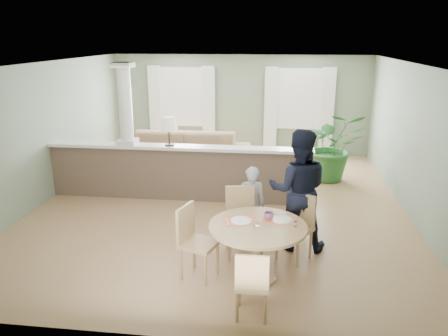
# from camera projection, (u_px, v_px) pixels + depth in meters

# --- Properties ---
(ground) EXTENTS (8.00, 8.00, 0.00)m
(ground) POSITION_uv_depth(u_px,v_px,m) (221.00, 204.00, 8.59)
(ground) COLOR tan
(ground) RESTS_ON ground
(room_shell) EXTENTS (7.02, 8.02, 2.71)m
(room_shell) POSITION_uv_depth(u_px,v_px,m) (224.00, 108.00, 8.66)
(room_shell) COLOR gray
(room_shell) RESTS_ON ground
(pony_wall) EXTENTS (5.32, 0.38, 2.70)m
(pony_wall) POSITION_uv_depth(u_px,v_px,m) (173.00, 165.00, 8.69)
(pony_wall) COLOR brown
(pony_wall) RESTS_ON ground
(sofa) EXTENTS (3.25, 1.33, 0.94)m
(sofa) POSITION_uv_depth(u_px,v_px,m) (181.00, 154.00, 10.38)
(sofa) COLOR #8A644B
(sofa) RESTS_ON ground
(houseplant) EXTENTS (1.48, 1.30, 1.58)m
(houseplant) POSITION_uv_depth(u_px,v_px,m) (332.00, 146.00, 9.85)
(houseplant) COLOR #276126
(houseplant) RESTS_ON ground
(dining_table) EXTENTS (1.31, 1.31, 0.89)m
(dining_table) POSITION_uv_depth(u_px,v_px,m) (258.00, 236.00, 5.80)
(dining_table) COLOR tan
(dining_table) RESTS_ON ground
(chair_far_boy) EXTENTS (0.54, 0.54, 1.02)m
(chair_far_boy) POSITION_uv_depth(u_px,v_px,m) (240.00, 217.00, 6.56)
(chair_far_boy) COLOR tan
(chair_far_boy) RESTS_ON ground
(chair_far_man) EXTENTS (0.62, 0.62, 0.98)m
(chair_far_man) POSITION_uv_depth(u_px,v_px,m) (298.00, 224.00, 6.40)
(chair_far_man) COLOR tan
(chair_far_man) RESTS_ON ground
(chair_near) EXTENTS (0.41, 0.41, 0.88)m
(chair_near) POSITION_uv_depth(u_px,v_px,m) (252.00, 282.00, 4.98)
(chair_near) COLOR tan
(chair_near) RESTS_ON ground
(chair_side) EXTENTS (0.57, 0.57, 1.01)m
(chair_side) POSITION_uv_depth(u_px,v_px,m) (194.00, 238.00, 5.90)
(chair_side) COLOR tan
(chair_side) RESTS_ON ground
(child_person) EXTENTS (0.49, 0.35, 1.26)m
(child_person) POSITION_uv_depth(u_px,v_px,m) (251.00, 205.00, 6.87)
(child_person) COLOR #98979C
(child_person) RESTS_ON ground
(man_person) EXTENTS (0.93, 0.73, 1.88)m
(man_person) POSITION_uv_depth(u_px,v_px,m) (298.00, 190.00, 6.60)
(man_person) COLOR black
(man_person) RESTS_ON ground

